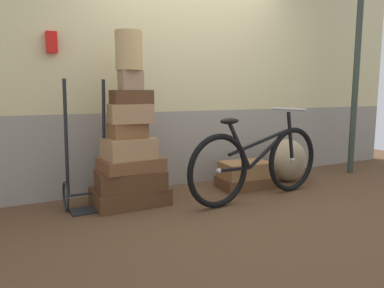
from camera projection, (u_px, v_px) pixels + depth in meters
name	position (u px, v px, depth m)	size (l,w,h in m)	color
ground	(224.00, 202.00, 3.73)	(8.86, 5.20, 0.06)	#513823
station_building	(187.00, 62.00, 4.27)	(6.86, 0.74, 2.90)	gray
suitcase_0	(130.00, 196.00, 3.55)	(0.71, 0.49, 0.16)	#4C2D19
suitcase_1	(131.00, 180.00, 3.51)	(0.64, 0.41, 0.18)	#4C2D19
suitcase_2	(131.00, 164.00, 3.50)	(0.59, 0.40, 0.12)	brown
suitcase_3	(129.00, 148.00, 3.46)	(0.47, 0.34, 0.20)	#9E754C
suitcase_4	(128.00, 131.00, 3.43)	(0.34, 0.23, 0.15)	brown
suitcase_5	(130.00, 114.00, 3.41)	(0.39, 0.26, 0.18)	#9E754C
suitcase_6	(131.00, 97.00, 3.43)	(0.37, 0.25, 0.13)	#4C2D19
suitcase_7	(131.00, 80.00, 3.37)	(0.21, 0.14, 0.18)	#937051
suitcase_8	(246.00, 182.00, 4.18)	(0.63, 0.41, 0.13)	brown
suitcase_9	(245.00, 170.00, 4.13)	(0.55, 0.38, 0.18)	olive
wicker_basket	(129.00, 51.00, 3.35)	(0.25, 0.25, 0.36)	tan
luggage_trolley	(88.00, 179.00, 3.40)	(0.43, 0.36, 1.22)	black
burlap_sack	(287.00, 160.00, 4.46)	(0.48, 0.41, 0.52)	#9E8966
bicycle	(258.00, 163.00, 3.70)	(1.76, 0.46, 0.93)	black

